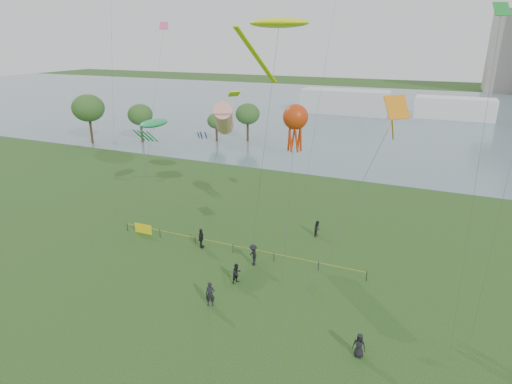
% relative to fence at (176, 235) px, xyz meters
% --- Properties ---
extents(ground_plane, '(400.00, 400.00, 0.00)m').
position_rel_fence_xyz_m(ground_plane, '(10.38, -14.53, -0.55)').
color(ground_plane, '#1B3C13').
extents(lake, '(400.00, 120.00, 0.08)m').
position_rel_fence_xyz_m(lake, '(10.38, 85.47, -0.53)').
color(lake, slate).
rests_on(lake, ground_plane).
extents(pavilion_left, '(22.00, 8.00, 6.00)m').
position_rel_fence_xyz_m(pavilion_left, '(-1.62, 80.47, 2.45)').
color(pavilion_left, silver).
rests_on(pavilion_left, ground_plane).
extents(pavilion_right, '(18.00, 7.00, 5.00)m').
position_rel_fence_xyz_m(pavilion_right, '(24.38, 83.47, 1.95)').
color(pavilion_right, white).
rests_on(pavilion_right, ground_plane).
extents(trees, '(30.82, 18.35, 8.98)m').
position_rel_fence_xyz_m(trees, '(-27.47, 33.14, 5.10)').
color(trees, '#352518').
rests_on(trees, ground_plane).
extents(fence, '(24.07, 0.07, 1.05)m').
position_rel_fence_xyz_m(fence, '(0.00, 0.00, 0.00)').
color(fence, black).
rests_on(fence, ground_plane).
extents(spectator_a, '(0.88, 0.98, 1.67)m').
position_rel_fence_xyz_m(spectator_a, '(8.67, -4.43, 0.28)').
color(spectator_a, black).
rests_on(spectator_a, ground_plane).
extents(spectator_b, '(1.36, 1.39, 1.91)m').
position_rel_fence_xyz_m(spectator_b, '(8.70, -1.30, 0.40)').
color(spectator_b, black).
rests_on(spectator_b, ground_plane).
extents(spectator_c, '(0.65, 1.18, 1.90)m').
position_rel_fence_xyz_m(spectator_c, '(2.95, -0.27, 0.39)').
color(spectator_c, black).
rests_on(spectator_c, ground_plane).
extents(spectator_d, '(0.79, 0.52, 1.60)m').
position_rel_fence_xyz_m(spectator_d, '(19.20, -9.01, 0.25)').
color(spectator_d, black).
rests_on(spectator_d, ground_plane).
extents(spectator_f, '(0.81, 0.68, 1.88)m').
position_rel_fence_xyz_m(spectator_f, '(8.26, -8.00, 0.39)').
color(spectator_f, black).
rests_on(spectator_f, ground_plane).
extents(spectator_g, '(0.67, 0.82, 1.59)m').
position_rel_fence_xyz_m(spectator_g, '(12.18, 6.51, 0.24)').
color(spectator_g, black).
rests_on(spectator_g, ground_plane).
extents(kite_stingray, '(4.83, 9.98, 19.94)m').
position_rel_fence_xyz_m(kite_stingray, '(9.40, 2.02, 18.92)').
color(kite_stingray, '#3F3F42').
extents(kite_windsock, '(4.26, 7.46, 12.91)m').
position_rel_fence_xyz_m(kite_windsock, '(2.25, 6.15, 10.43)').
color(kite_windsock, '#3F3F42').
extents(kite_creature, '(2.81, 9.58, 10.49)m').
position_rel_fence_xyz_m(kite_creature, '(-5.47, 5.17, 9.51)').
color(kite_creature, '#3F3F42').
extents(kite_octopus, '(2.43, 7.17, 13.39)m').
position_rel_fence_xyz_m(kite_octopus, '(10.86, 2.51, 11.69)').
color(kite_octopus, '#3F3F42').
extents(kite_delta, '(5.59, 12.38, 15.72)m').
position_rel_fence_xyz_m(kite_delta, '(19.52, -8.85, 13.66)').
color(kite_delta, '#3F3F42').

